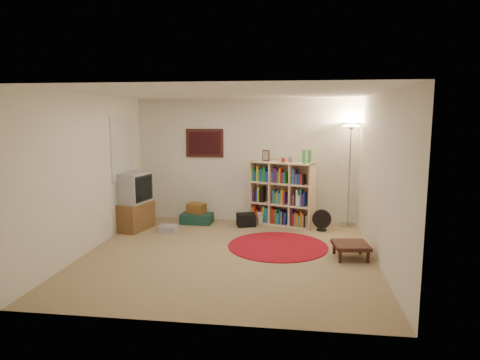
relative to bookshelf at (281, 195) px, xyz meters
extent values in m
cube|color=#957C57|center=(-0.74, -1.97, -0.62)|extent=(4.50, 4.50, 0.02)
cube|color=white|center=(-0.74, -1.97, 1.90)|extent=(4.50, 4.50, 0.02)
cube|color=silver|center=(-0.74, 0.29, 0.64)|extent=(4.50, 0.02, 2.50)
cube|color=silver|center=(-0.74, -4.23, 0.64)|extent=(4.50, 0.02, 2.50)
cube|color=silver|center=(-3.00, -1.97, 0.64)|extent=(0.02, 4.50, 2.50)
cube|color=silver|center=(1.52, -1.97, 0.64)|extent=(0.02, 4.50, 2.50)
cube|color=black|center=(-1.59, 0.26, 0.99)|extent=(0.78, 0.04, 0.58)
cube|color=#3A0B10|center=(-1.59, 0.24, 0.99)|extent=(0.66, 0.01, 0.46)
cube|color=white|center=(-2.97, -0.67, 0.94)|extent=(0.03, 1.00, 1.20)
cube|color=beige|center=(1.11, 0.27, 0.59)|extent=(0.08, 0.01, 0.12)
cube|color=beige|center=(0.01, -0.01, -0.60)|extent=(1.31, 0.77, 0.03)
cube|color=beige|center=(0.01, -0.01, 0.64)|extent=(1.31, 0.77, 0.03)
cube|color=beige|center=(-0.57, 0.20, 0.02)|extent=(0.15, 0.35, 1.26)
cube|color=beige|center=(0.60, -0.22, 0.02)|extent=(0.15, 0.35, 1.26)
cube|color=beige|center=(0.07, 0.15, 0.02)|extent=(1.19, 0.45, 1.26)
cube|color=beige|center=(-0.18, 0.06, 0.02)|extent=(0.14, 0.33, 1.21)
cube|color=beige|center=(0.21, -0.09, 0.02)|extent=(0.14, 0.33, 1.21)
cube|color=beige|center=(0.01, -0.01, -0.19)|extent=(1.25, 0.73, 0.03)
cube|color=beige|center=(0.01, -0.01, 0.23)|extent=(1.25, 0.73, 0.03)
cube|color=yellow|center=(-0.55, 0.15, -0.44)|extent=(0.09, 0.15, 0.27)
cube|color=red|center=(-0.51, 0.14, -0.42)|extent=(0.08, 0.15, 0.32)
cube|color=orange|center=(-0.47, 0.12, -0.47)|extent=(0.08, 0.15, 0.22)
cube|color=#4E1A68|center=(-0.44, 0.11, -0.47)|extent=(0.08, 0.15, 0.22)
cube|color=orange|center=(-0.40, 0.10, -0.48)|extent=(0.08, 0.15, 0.20)
cube|color=red|center=(-0.37, 0.09, -0.45)|extent=(0.08, 0.15, 0.27)
cube|color=yellow|center=(-0.34, 0.08, -0.42)|extent=(0.08, 0.15, 0.31)
cube|color=teal|center=(-0.30, 0.06, -0.42)|extent=(0.08, 0.15, 0.32)
cube|color=teal|center=(-0.26, 0.05, -0.43)|extent=(0.08, 0.15, 0.29)
cube|color=#4E1A68|center=(-0.55, 0.15, -0.07)|extent=(0.09, 0.15, 0.20)
cube|color=black|center=(-0.51, 0.14, -0.06)|extent=(0.08, 0.15, 0.22)
cube|color=#1A349C|center=(-0.47, 0.12, -0.04)|extent=(0.08, 0.15, 0.26)
cube|color=yellow|center=(-0.44, 0.11, -0.02)|extent=(0.08, 0.15, 0.30)
cube|color=black|center=(-0.40, 0.10, -0.06)|extent=(0.09, 0.15, 0.23)
cube|color=black|center=(-0.36, 0.08, -0.02)|extent=(0.09, 0.15, 0.31)
cube|color=#1A8233|center=(-0.55, 0.15, 0.36)|extent=(0.09, 0.15, 0.25)
cube|color=#1A349C|center=(-0.50, 0.14, 0.34)|extent=(0.09, 0.15, 0.21)
cube|color=yellow|center=(-0.46, 0.12, 0.39)|extent=(0.08, 0.15, 0.31)
cube|color=#1A8233|center=(-0.42, 0.11, 0.35)|extent=(0.09, 0.15, 0.24)
cube|color=#1A349C|center=(-0.39, 0.09, 0.38)|extent=(0.07, 0.14, 0.29)
cube|color=#1A8233|center=(-0.36, 0.08, 0.36)|extent=(0.07, 0.14, 0.26)
cube|color=#1A8233|center=(-0.32, 0.07, 0.39)|extent=(0.09, 0.15, 0.31)
cube|color=#1A349C|center=(-0.29, 0.06, 0.36)|extent=(0.07, 0.14, 0.25)
cube|color=#1A349C|center=(-0.26, 0.05, 0.34)|extent=(0.09, 0.15, 0.21)
cube|color=red|center=(-0.15, 0.01, -0.43)|extent=(0.08, 0.15, 0.31)
cube|color=red|center=(-0.12, 0.00, -0.44)|extent=(0.08, 0.15, 0.28)
cube|color=#1A8233|center=(-0.08, -0.02, -0.44)|extent=(0.09, 0.15, 0.29)
cube|color=teal|center=(-0.04, -0.03, -0.47)|extent=(0.08, 0.15, 0.22)
cube|color=#1A349C|center=(0.00, -0.05, -0.43)|extent=(0.09, 0.15, 0.29)
cube|color=#8F754E|center=(0.04, -0.06, -0.45)|extent=(0.07, 0.14, 0.26)
cube|color=black|center=(0.07, -0.07, -0.43)|extent=(0.08, 0.15, 0.29)
cube|color=#1A349C|center=(0.10, -0.08, -0.46)|extent=(0.09, 0.15, 0.24)
cube|color=#4E1A68|center=(-0.16, 0.01, -0.06)|extent=(0.07, 0.14, 0.22)
cube|color=teal|center=(-0.13, 0.00, -0.04)|extent=(0.08, 0.15, 0.26)
cube|color=#1A8233|center=(-0.10, -0.01, -0.07)|extent=(0.08, 0.15, 0.20)
cube|color=#8F754E|center=(-0.07, -0.02, -0.05)|extent=(0.07, 0.14, 0.24)
cube|color=teal|center=(-0.04, -0.03, -0.04)|extent=(0.07, 0.14, 0.26)
cube|color=teal|center=(0.00, -0.05, -0.07)|extent=(0.09, 0.15, 0.21)
cube|color=yellow|center=(0.03, -0.06, -0.03)|extent=(0.07, 0.14, 0.28)
cube|color=orange|center=(0.06, -0.07, -0.03)|extent=(0.08, 0.15, 0.28)
cube|color=#4E1A68|center=(0.09, -0.08, -0.06)|extent=(0.07, 0.14, 0.23)
cube|color=teal|center=(-0.16, 0.01, 0.34)|extent=(0.07, 0.14, 0.22)
cube|color=#4E1A68|center=(-0.13, 0.00, 0.38)|extent=(0.08, 0.15, 0.30)
cube|color=#4E1A68|center=(-0.09, -0.02, 0.38)|extent=(0.09, 0.15, 0.28)
cube|color=#1A8233|center=(-0.05, -0.03, 0.35)|extent=(0.08, 0.15, 0.24)
cube|color=yellow|center=(-0.02, -0.04, 0.39)|extent=(0.07, 0.14, 0.30)
cube|color=red|center=(0.01, -0.05, 0.37)|extent=(0.08, 0.15, 0.27)
cube|color=#4E1A68|center=(0.04, -0.06, 0.34)|extent=(0.08, 0.15, 0.22)
cube|color=#1A8233|center=(0.08, -0.08, 0.35)|extent=(0.09, 0.15, 0.23)
cube|color=#4E1A68|center=(0.24, -0.13, -0.43)|extent=(0.08, 0.15, 0.31)
cube|color=red|center=(0.27, -0.15, -0.46)|extent=(0.08, 0.15, 0.24)
cube|color=#8F754E|center=(0.30, -0.16, -0.44)|extent=(0.07, 0.14, 0.27)
cube|color=orange|center=(0.34, -0.17, -0.46)|extent=(0.09, 0.15, 0.25)
cube|color=teal|center=(0.38, -0.18, -0.47)|extent=(0.09, 0.15, 0.21)
cube|color=orange|center=(0.42, -0.20, -0.43)|extent=(0.08, 0.15, 0.30)
cube|color=#8F754E|center=(0.45, -0.21, -0.45)|extent=(0.08, 0.15, 0.25)
cube|color=black|center=(0.49, -0.22, -0.48)|extent=(0.08, 0.15, 0.20)
cube|color=#8F754E|center=(0.52, -0.23, -0.46)|extent=(0.08, 0.15, 0.23)
cube|color=#4E1A68|center=(0.24, -0.13, -0.07)|extent=(0.07, 0.14, 0.21)
cube|color=#8F754E|center=(0.27, -0.14, -0.07)|extent=(0.07, 0.14, 0.21)
cube|color=black|center=(0.29, -0.15, -0.03)|extent=(0.08, 0.15, 0.29)
cube|color=white|center=(0.33, -0.17, -0.02)|extent=(0.08, 0.15, 0.31)
cube|color=white|center=(0.37, -0.18, -0.07)|extent=(0.08, 0.15, 0.21)
cube|color=teal|center=(0.40, -0.19, -0.01)|extent=(0.08, 0.15, 0.32)
cube|color=#4E1A68|center=(0.43, -0.20, -0.06)|extent=(0.08, 0.15, 0.23)
cube|color=#1A349C|center=(0.46, -0.21, -0.04)|extent=(0.08, 0.15, 0.27)
cube|color=teal|center=(0.25, -0.14, 0.39)|extent=(0.09, 0.15, 0.31)
cube|color=#4E1A68|center=(0.28, -0.15, 0.38)|extent=(0.07, 0.14, 0.29)
cube|color=teal|center=(0.31, -0.16, 0.34)|extent=(0.07, 0.14, 0.20)
cube|color=#1A349C|center=(0.34, -0.17, 0.34)|extent=(0.07, 0.14, 0.22)
cube|color=#1A349C|center=(0.36, -0.18, 0.34)|extent=(0.07, 0.14, 0.21)
cube|color=red|center=(0.40, -0.19, 0.34)|extent=(0.09, 0.15, 0.21)
cube|color=black|center=(0.44, -0.21, 0.34)|extent=(0.08, 0.15, 0.21)
cube|color=black|center=(-0.32, 0.13, 0.76)|extent=(0.15, 0.07, 0.22)
cube|color=gray|center=(-0.32, 0.11, 0.76)|extent=(0.11, 0.05, 0.17)
cylinder|color=#A9140F|center=(0.03, -0.02, 0.69)|extent=(0.09, 0.09, 0.08)
cylinder|color=#A1A0A4|center=(0.17, -0.07, 0.70)|extent=(0.08, 0.08, 0.10)
cylinder|color=green|center=(0.43, -0.20, 0.78)|extent=(0.09, 0.09, 0.25)
cylinder|color=green|center=(0.53, -0.17, 0.78)|extent=(0.09, 0.09, 0.25)
cylinder|color=#A1A0A4|center=(1.32, 0.09, -0.60)|extent=(0.42, 0.42, 0.03)
cylinder|color=#A1A0A4|center=(1.32, 0.09, 0.37)|extent=(0.04, 0.04, 1.89)
cone|color=#A1A0A4|center=(1.32, 0.09, 1.34)|extent=(0.50, 0.50, 0.15)
cylinder|color=#FFD88C|center=(1.32, 0.09, 1.35)|extent=(0.41, 0.41, 0.02)
cylinder|color=black|center=(0.79, -0.33, -0.60)|extent=(0.21, 0.21, 0.03)
cylinder|color=black|center=(0.79, -0.33, -0.51)|extent=(0.04, 0.04, 0.15)
cylinder|color=black|center=(0.79, -0.36, -0.38)|extent=(0.36, 0.12, 0.36)
cube|color=brown|center=(-2.80, -0.72, -0.35)|extent=(0.68, 0.85, 0.52)
cube|color=#A7A7AB|center=(-2.80, -0.72, 0.20)|extent=(0.65, 0.73, 0.58)
cube|color=black|center=(-2.53, -0.78, 0.20)|extent=(0.14, 0.54, 0.48)
cube|color=black|center=(-2.53, -0.78, 0.20)|extent=(0.12, 0.47, 0.42)
cube|color=#A7A7AB|center=(-2.07, -0.78, -0.56)|extent=(0.34, 0.28, 0.11)
cube|color=#153A30|center=(-1.69, -0.11, -0.51)|extent=(0.64, 0.43, 0.20)
cube|color=brown|center=(-1.71, -0.07, -0.31)|extent=(0.40, 0.34, 0.20)
cube|color=black|center=(-0.67, -0.19, -0.49)|extent=(0.42, 0.38, 0.24)
cylinder|color=silver|center=(-0.41, -0.04, -0.49)|extent=(0.12, 0.12, 0.24)
cylinder|color=maroon|center=(0.01, -1.44, -0.60)|extent=(1.67, 1.67, 0.01)
cube|color=black|center=(1.14, -1.89, -0.40)|extent=(0.58, 0.58, 0.06)
cube|color=black|center=(0.96, -2.12, -0.52)|extent=(0.05, 0.05, 0.19)
cube|color=black|center=(1.37, -2.07, -0.52)|extent=(0.05, 0.05, 0.19)
cube|color=black|center=(0.91, -1.71, -0.52)|extent=(0.05, 0.05, 0.19)
cube|color=black|center=(1.32, -1.66, -0.52)|extent=(0.05, 0.05, 0.19)
camera|label=1|loc=(0.29, -8.35, 1.58)|focal=32.00mm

